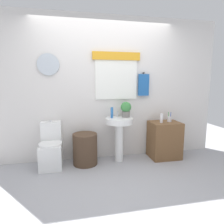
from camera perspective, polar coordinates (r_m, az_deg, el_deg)
ground_plane at (r=2.87m, az=1.80°, el=-21.15°), size 8.00×8.00×0.00m
back_wall at (r=3.61m, az=-2.33°, el=6.90°), size 4.40×0.18×2.60m
toilet at (r=3.51m, az=-17.48°, el=-10.49°), size 0.38×0.51×0.77m
laundry_hamper at (r=3.47m, az=-7.94°, el=-10.75°), size 0.42×0.42×0.54m
pedestal_sink at (r=3.46m, az=2.09°, el=-5.19°), size 0.49×0.49×0.80m
faucet at (r=3.52m, az=1.65°, el=-0.60°), size 0.03×0.03×0.10m
wooden_cabinet at (r=3.83m, az=15.18°, el=-7.92°), size 0.55×0.44×0.69m
soap_bottle at (r=3.42m, az=-0.03°, el=-0.14°), size 0.05×0.05×0.19m
potted_plant at (r=3.48m, az=4.13°, el=0.93°), size 0.19×0.19×0.28m
lotion_bottle at (r=3.65m, az=14.39°, el=-1.77°), size 0.05×0.05×0.17m
toothbrush_cup at (r=3.80m, az=16.58°, el=-1.97°), size 0.08×0.08×0.18m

